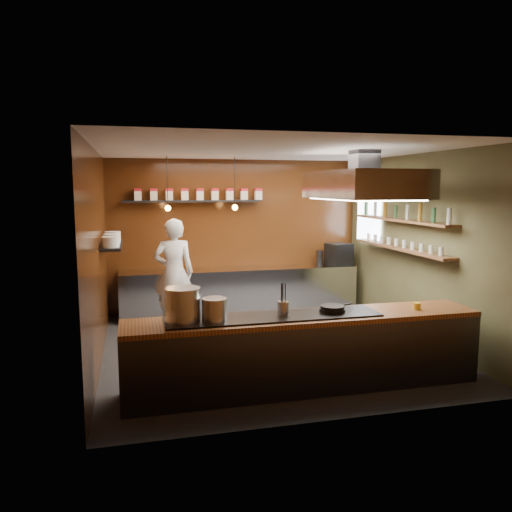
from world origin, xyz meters
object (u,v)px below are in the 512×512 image
object	(u,v)px
stockpot_large	(183,305)
chef	(174,273)
extractor_hood	(364,184)
stockpot_small	(214,310)
espresso_machine	(339,254)

from	to	relation	value
stockpot_large	chef	xyz separation A→B (m)	(0.15, 3.21, -0.17)
extractor_hood	chef	distance (m)	3.65
chef	extractor_hood	bearing A→B (deg)	143.38
extractor_hood	stockpot_small	bearing A→B (deg)	-152.36
extractor_hood	espresso_machine	size ratio (longest dim) A/B	4.58
extractor_hood	espresso_machine	distance (m)	2.97
chef	espresso_machine	bearing A→B (deg)	-170.53
stockpot_small	extractor_hood	bearing A→B (deg)	27.64
stockpot_large	espresso_machine	xyz separation A→B (m)	(3.50, 3.72, -0.02)
stockpot_small	espresso_machine	size ratio (longest dim) A/B	0.66
espresso_machine	extractor_hood	bearing A→B (deg)	-120.06
stockpot_large	stockpot_small	world-z (taller)	stockpot_large
espresso_machine	chef	size ratio (longest dim) A/B	0.23
stockpot_small	espresso_machine	distance (m)	4.93
stockpot_large	extractor_hood	bearing A→B (deg)	23.26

